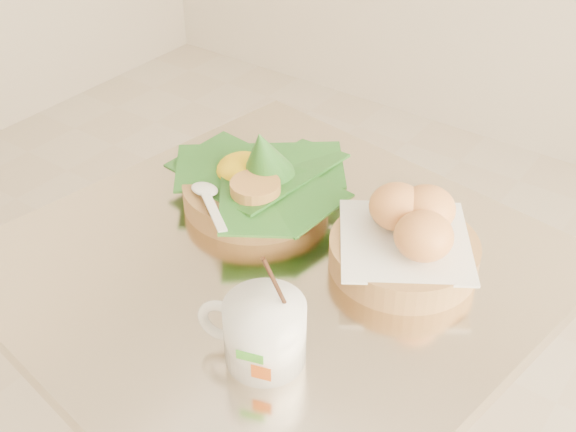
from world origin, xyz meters
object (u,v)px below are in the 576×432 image
Objects in this scene: coffee_mug at (263,330)px; bread_basket at (408,239)px; cafe_table at (275,367)px; rice_basket at (255,181)px.

bread_basket is at bearing 78.34° from coffee_mug.
bread_basket is 0.26m from coffee_mug.
coffee_mug is (0.10, -0.16, 0.27)m from cafe_table.
coffee_mug is at bearing -101.66° from bread_basket.
rice_basket reaches higher than cafe_table.
rice_basket is 0.26m from bread_basket.
rice_basket reaches higher than bread_basket.
coffee_mug is (-0.05, -0.26, 0.00)m from bread_basket.
bread_basket is (0.26, 0.00, 0.00)m from rice_basket.
coffee_mug reaches higher than rice_basket.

